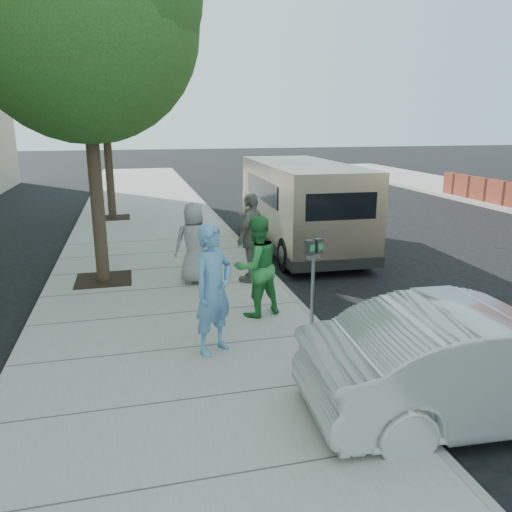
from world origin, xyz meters
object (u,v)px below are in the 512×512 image
sedan (486,362)px  van (300,204)px  tree_near (84,14)px  person_officer (213,290)px  parking_meter (313,265)px  person_striped_polo (252,237)px  tree_far (104,81)px  person_gray_shirt (195,243)px  person_green_shirt (257,266)px

sedan → van: bearing=-0.5°
van → sedan: (-0.59, -8.65, -0.56)m
tree_near → person_officer: tree_near is taller
tree_near → person_officer: bearing=-66.8°
parking_meter → person_striped_polo: size_ratio=0.80×
parking_meter → tree_near: bearing=109.8°
tree_far → van: bearing=-45.4°
tree_near → person_gray_shirt: (1.92, -0.68, -4.52)m
tree_far → person_officer: (1.76, -11.71, -3.75)m
tree_near → sedan: (4.70, -6.42, -4.81)m
van → person_officer: (-3.53, -6.35, -0.15)m
person_green_shirt → person_gray_shirt: person_green_shirt is taller
tree_near → person_gray_shirt: bearing=-19.5°
parking_meter → person_gray_shirt: bearing=94.0°
van → person_officer: size_ratio=3.37×
person_striped_polo → person_green_shirt: bearing=30.7°
tree_near → tree_far: bearing=90.0°
person_gray_shirt → van: bearing=-139.7°
tree_near → person_green_shirt: tree_near is taller
parking_meter → person_gray_shirt: size_ratio=0.88×
parking_meter → person_officer: size_ratio=0.79×
tree_far → sedan: 15.36m
person_gray_shirt → person_striped_polo: bearing=171.0°
tree_far → person_gray_shirt: tree_far is taller
tree_near → person_green_shirt: size_ratio=4.17×
parking_meter → van: size_ratio=0.23×
person_officer → person_gray_shirt: size_ratio=1.12×
tree_near → person_striped_polo: bearing=-15.3°
sedan → person_striped_polo: (-1.57, 5.56, 0.39)m
person_green_shirt → person_gray_shirt: 2.30m
van → parking_meter: bearing=-104.9°
person_officer → van: bearing=24.8°
tree_near → van: tree_near is taller
person_gray_shirt → person_officer: bearing=86.8°
tree_far → person_striped_polo: 9.77m
sedan → tree_near: bearing=39.7°
sedan → person_officer: person_officer is taller
van → person_striped_polo: size_ratio=3.41×
sedan → person_green_shirt: 4.11m
parking_meter → person_officer: 1.79m
person_officer → person_green_shirt: (0.98, 1.29, -0.08)m
van → person_striped_polo: 3.78m
tree_near → tree_far: size_ratio=1.16×
parking_meter → person_officer: (-1.73, -0.43, -0.14)m
tree_far → person_green_shirt: bearing=-75.2°
tree_near → person_green_shirt: (2.74, -2.82, -4.49)m
person_gray_shirt → person_striped_polo: (1.22, -0.18, 0.09)m
parking_meter → person_gray_shirt: 3.40m
person_gray_shirt → person_striped_polo: 1.23m
van → person_striped_polo: bearing=-122.9°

